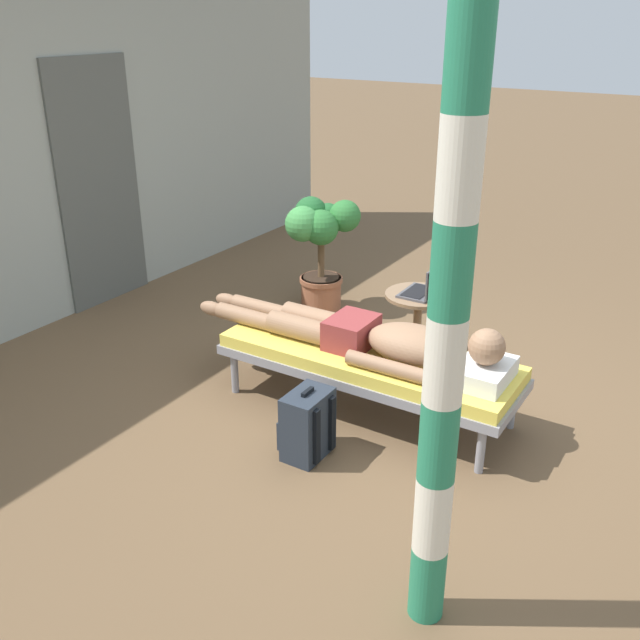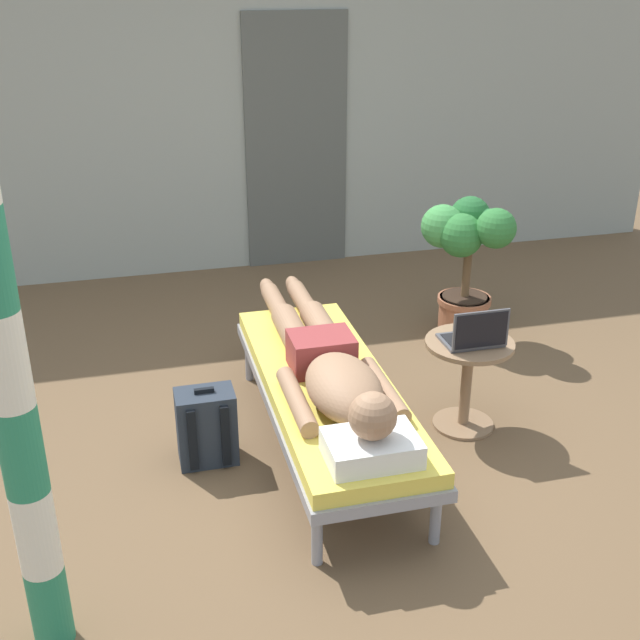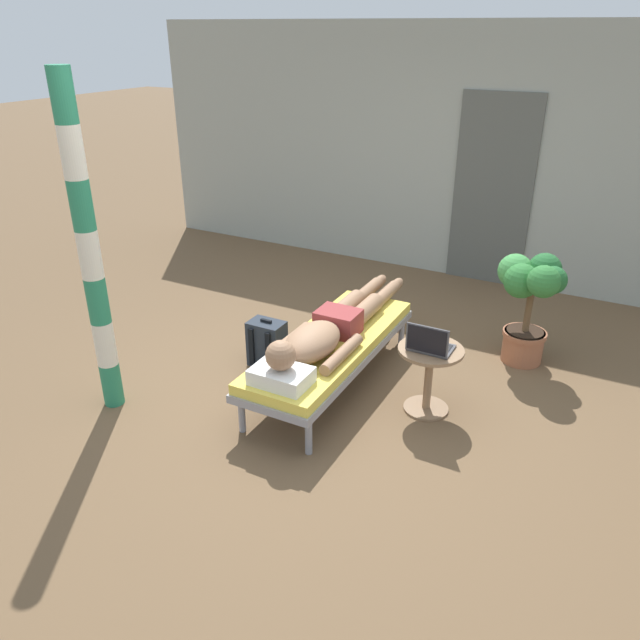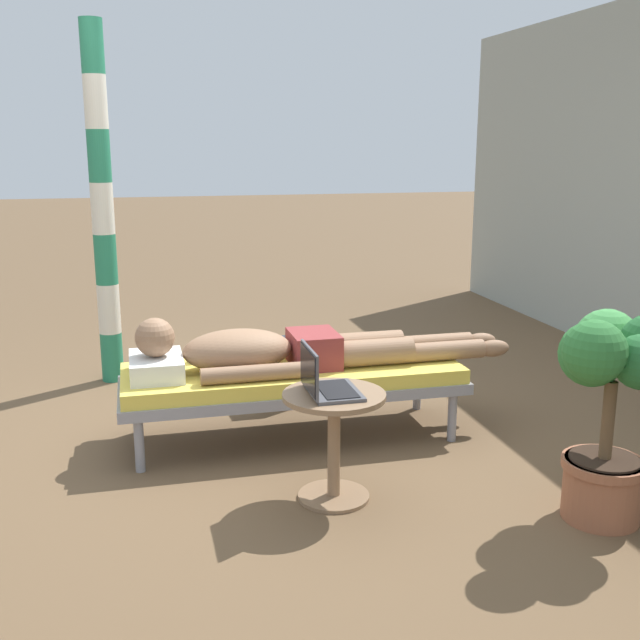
{
  "view_description": "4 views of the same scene",
  "coord_description": "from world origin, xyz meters",
  "px_view_note": "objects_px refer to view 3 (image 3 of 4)",
  "views": [
    {
      "loc": [
        -3.56,
        -1.7,
        2.38
      ],
      "look_at": [
        -0.22,
        0.38,
        0.64
      ],
      "focal_mm": 39.87,
      "sensor_mm": 36.0,
      "label": 1
    },
    {
      "loc": [
        -0.96,
        -3.35,
        2.4
      ],
      "look_at": [
        -0.0,
        0.37,
        0.65
      ],
      "focal_mm": 44.77,
      "sensor_mm": 36.0,
      "label": 2
    },
    {
      "loc": [
        1.91,
        -3.67,
        2.64
      ],
      "look_at": [
        -0.08,
        0.08,
        0.6
      ],
      "focal_mm": 34.57,
      "sensor_mm": 36.0,
      "label": 3
    },
    {
      "loc": [
        3.99,
        -0.69,
        1.65
      ],
      "look_at": [
        -0.03,
        0.31,
        0.68
      ],
      "focal_mm": 42.74,
      "sensor_mm": 36.0,
      "label": 4
    }
  ],
  "objects_px": {
    "side_table": "(429,368)",
    "laptop": "(429,344)",
    "backpack": "(267,344)",
    "potted_plant": "(530,296)",
    "person_reclining": "(327,331)",
    "porch_post": "(90,254)",
    "lounge_chair": "(331,347)"
  },
  "relations": [
    {
      "from": "laptop",
      "to": "side_table",
      "type": "bearing_deg",
      "value": 90.0
    },
    {
      "from": "person_reclining",
      "to": "porch_post",
      "type": "bearing_deg",
      "value": -144.95
    },
    {
      "from": "lounge_chair",
      "to": "laptop",
      "type": "xyz_separation_m",
      "value": [
        0.8,
        -0.02,
        0.24
      ]
    },
    {
      "from": "person_reclining",
      "to": "backpack",
      "type": "height_order",
      "value": "person_reclining"
    },
    {
      "from": "side_table",
      "to": "potted_plant",
      "type": "xyz_separation_m",
      "value": [
        0.47,
        1.12,
        0.25
      ]
    },
    {
      "from": "backpack",
      "to": "porch_post",
      "type": "relative_size",
      "value": 0.18
    },
    {
      "from": "side_table",
      "to": "laptop",
      "type": "distance_m",
      "value": 0.23
    },
    {
      "from": "potted_plant",
      "to": "backpack",
      "type": "bearing_deg",
      "value": -150.04
    },
    {
      "from": "person_reclining",
      "to": "backpack",
      "type": "distance_m",
      "value": 0.72
    },
    {
      "from": "backpack",
      "to": "laptop",
      "type": "bearing_deg",
      "value": -2.93
    },
    {
      "from": "laptop",
      "to": "person_reclining",
      "type": "bearing_deg",
      "value": -176.84
    },
    {
      "from": "backpack",
      "to": "potted_plant",
      "type": "xyz_separation_m",
      "value": [
        1.9,
        1.1,
        0.41
      ]
    },
    {
      "from": "laptop",
      "to": "backpack",
      "type": "height_order",
      "value": "laptop"
    },
    {
      "from": "person_reclining",
      "to": "laptop",
      "type": "distance_m",
      "value": 0.8
    },
    {
      "from": "person_reclining",
      "to": "potted_plant",
      "type": "height_order",
      "value": "potted_plant"
    },
    {
      "from": "side_table",
      "to": "backpack",
      "type": "height_order",
      "value": "side_table"
    },
    {
      "from": "backpack",
      "to": "potted_plant",
      "type": "distance_m",
      "value": 2.23
    },
    {
      "from": "side_table",
      "to": "laptop",
      "type": "xyz_separation_m",
      "value": [
        -0.0,
        -0.05,
        0.23
      ]
    },
    {
      "from": "lounge_chair",
      "to": "backpack",
      "type": "xyz_separation_m",
      "value": [
        -0.63,
        0.05,
        -0.15
      ]
    },
    {
      "from": "side_table",
      "to": "laptop",
      "type": "bearing_deg",
      "value": -90.0
    },
    {
      "from": "potted_plant",
      "to": "laptop",
      "type": "bearing_deg",
      "value": -111.9
    },
    {
      "from": "person_reclining",
      "to": "side_table",
      "type": "bearing_deg",
      "value": 6.81
    },
    {
      "from": "lounge_chair",
      "to": "potted_plant",
      "type": "height_order",
      "value": "potted_plant"
    },
    {
      "from": "potted_plant",
      "to": "porch_post",
      "type": "relative_size",
      "value": 0.39
    },
    {
      "from": "laptop",
      "to": "backpack",
      "type": "xyz_separation_m",
      "value": [
        -1.43,
        0.07,
        -0.39
      ]
    },
    {
      "from": "laptop",
      "to": "porch_post",
      "type": "distance_m",
      "value": 2.45
    },
    {
      "from": "side_table",
      "to": "potted_plant",
      "type": "height_order",
      "value": "potted_plant"
    },
    {
      "from": "lounge_chair",
      "to": "backpack",
      "type": "relative_size",
      "value": 4.52
    },
    {
      "from": "backpack",
      "to": "porch_post",
      "type": "distance_m",
      "value": 1.64
    },
    {
      "from": "person_reclining",
      "to": "side_table",
      "type": "height_order",
      "value": "person_reclining"
    },
    {
      "from": "side_table",
      "to": "potted_plant",
      "type": "relative_size",
      "value": 0.55
    },
    {
      "from": "lounge_chair",
      "to": "side_table",
      "type": "bearing_deg",
      "value": 1.95
    }
  ]
}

